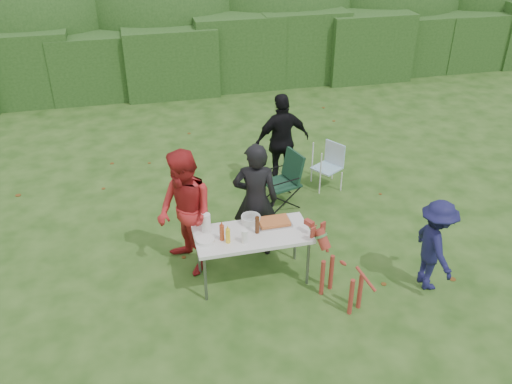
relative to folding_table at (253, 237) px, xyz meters
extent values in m
plane|color=#1E4211|center=(-0.26, -0.29, -0.69)|extent=(80.00, 80.00, 0.00)
cube|color=#23471C|center=(-0.26, 7.71, 0.16)|extent=(22.00, 1.40, 1.70)
ellipsoid|color=#3D6628|center=(-0.26, 9.31, 0.91)|extent=(20.00, 2.60, 3.20)
cube|color=silver|center=(0.00, 0.00, 0.03)|extent=(1.50, 0.70, 0.05)
cylinder|color=slate|center=(-0.68, -0.28, -0.34)|extent=(0.04, 0.04, 0.69)
cylinder|color=slate|center=(0.68, -0.28, -0.34)|extent=(0.04, 0.04, 0.69)
cylinder|color=slate|center=(-0.68, 0.28, -0.34)|extent=(0.04, 0.04, 0.69)
cylinder|color=slate|center=(0.68, 0.28, -0.34)|extent=(0.04, 0.04, 0.69)
imported|color=black|center=(0.18, 0.60, 0.17)|extent=(0.71, 0.56, 1.72)
imported|color=#AA2021|center=(-0.81, 0.45, 0.20)|extent=(0.95, 1.05, 1.77)
imported|color=black|center=(1.09, 2.41, 0.15)|extent=(1.03, 0.53, 1.68)
imported|color=#161642|center=(2.24, -0.68, -0.04)|extent=(0.52, 0.86, 1.29)
cube|color=#B7B7BA|center=(0.33, 0.15, 0.06)|extent=(0.45, 0.30, 0.02)
cube|color=#C86B34|center=(0.33, 0.15, 0.09)|extent=(0.40, 0.26, 0.04)
cylinder|color=yellow|center=(-0.35, -0.12, 0.15)|extent=(0.06, 0.06, 0.20)
cylinder|color=#A33E1C|center=(-0.41, -0.05, 0.16)|extent=(0.06, 0.06, 0.22)
cylinder|color=#47230F|center=(0.06, 0.00, 0.17)|extent=(0.06, 0.06, 0.24)
cylinder|color=white|center=(-0.57, 0.19, 0.18)|extent=(0.12, 0.12, 0.26)
cylinder|color=white|center=(-0.14, -0.17, 0.14)|extent=(0.08, 0.08, 0.18)
cylinder|color=silver|center=(0.04, 0.25, 0.10)|extent=(0.26, 0.26, 0.10)
cylinder|color=white|center=(-0.62, -0.04, 0.08)|extent=(0.24, 0.24, 0.05)
camera|label=1|loc=(-1.32, -5.61, 4.07)|focal=38.00mm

